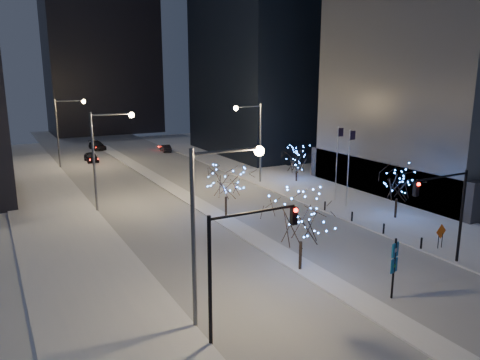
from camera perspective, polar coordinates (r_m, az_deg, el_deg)
ground at (r=30.63m, az=14.18°, el=-14.10°), size 160.00×160.00×0.00m
road at (r=59.50m, az=-9.17°, el=-0.51°), size 20.00×130.00×0.02m
median at (r=54.92m, az=-7.42°, el=-1.52°), size 2.00×80.00×0.15m
east_sidewalk at (r=54.02m, az=11.61°, el=-1.92°), size 10.00×90.00×0.15m
west_sidewalk at (r=42.27m, az=-20.34°, el=-6.72°), size 8.00×90.00×0.15m
midrise_block at (r=65.05m, az=26.70°, el=12.77°), size 30.00×22.00×30.00m
plinth at (r=66.09m, az=25.56°, el=1.49°), size 30.00×24.00×4.00m
horizon_block at (r=114.67m, az=-16.62°, el=16.13°), size 24.00×14.00×42.00m
street_lamp_w_near at (r=24.98m, az=-3.52°, el=-3.90°), size 4.40×0.56×10.00m
street_lamp_w_mid at (r=48.30m, az=-16.27°, el=3.86°), size 4.40×0.56×10.00m
street_lamp_w_far at (r=72.74m, az=-20.63°, el=6.47°), size 4.40×0.56×10.00m
street_lamp_east at (r=58.03m, az=1.75°, el=5.78°), size 3.90×0.56×10.00m
traffic_signal_west at (r=24.08m, az=-0.32°, el=-8.93°), size 5.26×0.43×7.00m
traffic_signal_east at (r=35.91m, az=24.10°, el=-2.66°), size 5.26×0.43×7.00m
flagpoles at (r=49.92m, az=12.45°, el=2.38°), size 1.35×2.60×8.00m
bollards at (r=43.67m, az=15.25°, el=-4.99°), size 0.16×12.16×0.90m
car_near at (r=77.00m, az=-17.68°, el=2.67°), size 1.79×4.37×1.48m
car_mid at (r=83.72m, az=-9.07°, el=3.84°), size 1.76×3.98×1.27m
car_far at (r=88.93m, az=-17.02°, el=4.04°), size 2.54×5.27×1.48m
holiday_tree_median_near at (r=32.62m, az=7.52°, el=-4.35°), size 5.76×5.76×6.21m
holiday_tree_median_far at (r=44.44m, az=-1.75°, el=-0.15°), size 5.06×5.06×5.33m
holiday_tree_plaza_near at (r=46.56m, az=18.67°, el=-0.50°), size 4.86×4.86×5.00m
holiday_tree_plaza_far at (r=59.74m, az=6.94°, el=2.40°), size 4.85×4.85×4.42m
wayfinding_sign at (r=30.53m, az=18.29°, el=-9.48°), size 0.70×0.28×3.94m
construction_sign at (r=40.30m, az=23.29°, el=-6.02°), size 1.20×0.13×1.99m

